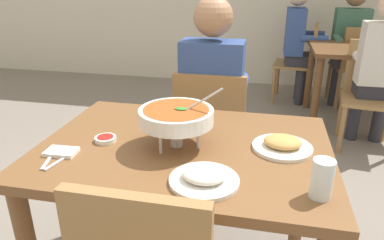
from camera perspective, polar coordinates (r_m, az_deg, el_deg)
dining_table_main at (r=1.54m, az=-1.18°, el=-7.91°), size 1.19×0.86×0.76m
chair_diner_main at (r=2.22m, az=3.05°, el=-1.80°), size 0.44×0.44×0.90m
diner_main at (r=2.17m, az=3.31°, el=4.25°), size 0.40×0.45×1.31m
curry_bowl at (r=1.42m, az=-2.54°, el=0.55°), size 0.33×0.30×0.26m
rice_plate at (r=1.22m, az=1.95°, el=-9.16°), size 0.24×0.24×0.06m
appetizer_plate at (r=1.48m, az=14.25°, el=-3.83°), size 0.24×0.24×0.06m
sauce_dish at (r=1.55m, az=-13.66°, el=-2.94°), size 0.09×0.09×0.02m
napkin_folded at (r=1.50m, az=-20.16°, el=-4.81°), size 0.12×0.09×0.02m
fork_utensil at (r=1.47m, az=-21.80°, el=-5.70°), size 0.05×0.17×0.01m
spoon_utensil at (r=1.45m, az=-20.13°, el=-5.97°), size 0.05×0.17×0.01m
drink_glass at (r=1.20m, az=20.02°, el=-9.10°), size 0.07×0.07×0.13m
dining_table_far at (r=3.87m, az=25.71°, el=8.37°), size 1.00×0.80×0.76m
chair_bg_left at (r=3.41m, az=26.56°, el=4.52°), size 0.49×0.49×0.90m
chair_bg_middle at (r=4.38m, az=24.87°, el=8.35°), size 0.49×0.49×0.90m
chair_bg_right at (r=4.35m, az=17.33°, el=9.34°), size 0.49×0.49×0.90m
patron_bg_left at (r=3.35m, az=27.91°, el=8.20°), size 0.40×0.45×1.31m
patron_bg_middle at (r=4.39m, az=23.93°, el=11.71°), size 0.40×0.45×1.31m
patron_bg_right at (r=4.27m, az=16.54°, el=12.44°), size 0.45×0.40×1.31m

